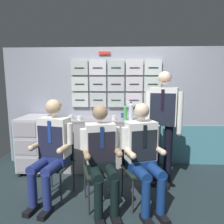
# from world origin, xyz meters

# --- Properties ---
(ground) EXTENTS (4.80, 4.80, 0.04)m
(ground) POSITION_xyz_m (0.00, 0.00, -0.02)
(ground) COLOR #212E32
(galley_bulkhead) EXTENTS (4.20, 0.14, 2.15)m
(galley_bulkhead) POSITION_xyz_m (-0.01, 1.37, 1.08)
(galley_bulkhead) COLOR #9196A6
(galley_bulkhead) RESTS_ON ground
(galley_counter) EXTENTS (1.60, 0.53, 0.91)m
(galley_counter) POSITION_xyz_m (-0.14, 1.09, 0.45)
(galley_counter) COLOR #9E969C
(galley_counter) RESTS_ON ground
(service_trolley) EXTENTS (0.40, 0.65, 0.95)m
(service_trolley) POSITION_xyz_m (-1.46, 0.98, 0.51)
(service_trolley) COLOR black
(service_trolley) RESTS_ON ground
(folding_chair_left) EXTENTS (0.48, 0.48, 0.86)m
(folding_chair_left) POSITION_xyz_m (-0.81, 0.27, 0.53)
(folding_chair_left) COLOR #2D2D33
(folding_chair_left) RESTS_ON ground
(crew_member_left) EXTENTS (0.54, 0.69, 1.32)m
(crew_member_left) POSITION_xyz_m (-0.84, 0.12, 0.74)
(crew_member_left) COLOR black
(crew_member_left) RESTS_ON ground
(folding_chair_right) EXTENTS (0.50, 0.50, 0.86)m
(folding_chair_right) POSITION_xyz_m (-0.23, 0.11, 0.53)
(folding_chair_right) COLOR #2D2D33
(folding_chair_right) RESTS_ON ground
(crew_member_right) EXTENTS (0.52, 0.67, 1.27)m
(crew_member_right) POSITION_xyz_m (-0.18, -0.04, 0.70)
(crew_member_right) COLOR black
(crew_member_right) RESTS_ON ground
(folding_chair_near_trolley) EXTENTS (0.51, 0.51, 0.86)m
(folding_chair_near_trolley) POSITION_xyz_m (0.27, 0.17, 0.53)
(folding_chair_near_trolley) COLOR #2D2D33
(folding_chair_near_trolley) RESTS_ON ground
(crew_member_near_trolley) EXTENTS (0.54, 0.69, 1.29)m
(crew_member_near_trolley) POSITION_xyz_m (0.32, 0.02, 0.72)
(crew_member_near_trolley) COLOR black
(crew_member_near_trolley) RESTS_ON ground
(crew_member_standing) EXTENTS (0.51, 0.35, 1.69)m
(crew_member_standing) POSITION_xyz_m (0.66, 0.56, 1.01)
(crew_member_standing) COLOR black
(crew_member_standing) RESTS_ON ground
(water_bottle_short) EXTENTS (0.07, 0.07, 0.26)m
(water_bottle_short) POSITION_xyz_m (0.40, 1.24, 1.03)
(water_bottle_short) COLOR #50A153
(water_bottle_short) RESTS_ON galley_counter
(sparkling_bottle_green) EXTENTS (0.08, 0.08, 0.31)m
(sparkling_bottle_green) POSITION_xyz_m (0.21, 0.98, 1.05)
(sparkling_bottle_green) COLOR silver
(sparkling_bottle_green) RESTS_ON galley_counter
(water_bottle_blue_cap) EXTENTS (0.08, 0.08, 0.24)m
(water_bottle_blue_cap) POSITION_xyz_m (0.53, 1.11, 1.02)
(water_bottle_blue_cap) COLOR silver
(water_bottle_blue_cap) RESTS_ON galley_counter
(water_bottle_tall) EXTENTS (0.06, 0.06, 0.26)m
(water_bottle_tall) POSITION_xyz_m (0.12, 1.00, 1.03)
(water_bottle_tall) COLOR #49A052
(water_bottle_tall) RESTS_ON galley_counter
(coffee_cup_spare) EXTENTS (0.07, 0.07, 0.07)m
(coffee_cup_spare) POSITION_xyz_m (-0.81, 1.03, 0.95)
(coffee_cup_spare) COLOR beige
(coffee_cup_spare) RESTS_ON galley_counter
(paper_cup_tan) EXTENTS (0.08, 0.08, 0.07)m
(paper_cup_tan) POSITION_xyz_m (-0.65, 0.95, 0.94)
(paper_cup_tan) COLOR white
(paper_cup_tan) RESTS_ON galley_counter
(paper_cup_blue) EXTENTS (0.08, 0.08, 0.07)m
(paper_cup_blue) POSITION_xyz_m (-0.07, 1.00, 0.95)
(paper_cup_blue) COLOR silver
(paper_cup_blue) RESTS_ON galley_counter
(coffee_cup_white) EXTENTS (0.07, 0.07, 0.08)m
(coffee_cup_white) POSITION_xyz_m (0.08, 1.21, 0.95)
(coffee_cup_white) COLOR navy
(coffee_cup_white) RESTS_ON galley_counter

